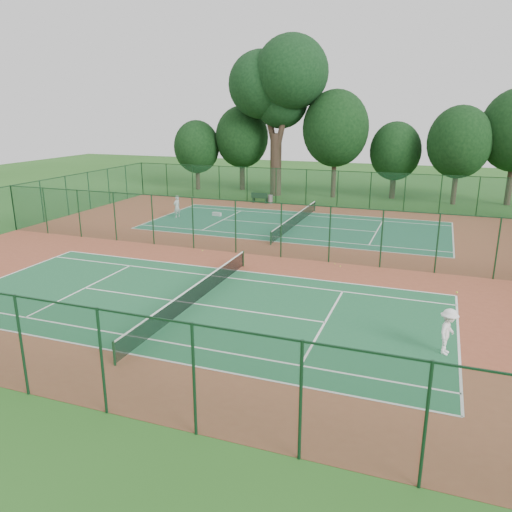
# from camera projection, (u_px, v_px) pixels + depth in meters

# --- Properties ---
(ground) EXTENTS (120.00, 120.00, 0.00)m
(ground) POSITION_uv_depth(u_px,v_px,m) (258.00, 255.00, 32.15)
(ground) COLOR #25591C
(ground) RESTS_ON ground
(red_pad) EXTENTS (40.00, 36.00, 0.01)m
(red_pad) POSITION_uv_depth(u_px,v_px,m) (258.00, 255.00, 32.15)
(red_pad) COLOR brown
(red_pad) RESTS_ON ground
(court_near) EXTENTS (23.77, 10.97, 0.01)m
(court_near) POSITION_uv_depth(u_px,v_px,m) (195.00, 304.00, 24.04)
(court_near) COLOR #1E6038
(court_near) RESTS_ON red_pad
(court_far) EXTENTS (23.77, 10.97, 0.01)m
(court_far) POSITION_uv_depth(u_px,v_px,m) (296.00, 225.00, 40.25)
(court_far) COLOR #1E6144
(court_far) RESTS_ON red_pad
(fence_north) EXTENTS (40.00, 0.09, 3.50)m
(fence_north) POSITION_uv_depth(u_px,v_px,m) (322.00, 188.00, 47.87)
(fence_north) COLOR #194B2B
(fence_north) RESTS_ON ground
(fence_south) EXTENTS (40.00, 0.09, 3.50)m
(fence_south) POSITION_uv_depth(u_px,v_px,m) (60.00, 353.00, 15.44)
(fence_south) COLOR #16442B
(fence_south) RESTS_ON ground
(fence_west) EXTENTS (0.09, 36.00, 3.50)m
(fence_west) POSITION_uv_depth(u_px,v_px,m) (13.00, 208.00, 38.25)
(fence_west) COLOR #194D2B
(fence_west) RESTS_ON ground
(fence_divider) EXTENTS (40.00, 0.09, 3.50)m
(fence_divider) POSITION_uv_depth(u_px,v_px,m) (258.00, 228.00, 31.65)
(fence_divider) COLOR #164427
(fence_divider) RESTS_ON ground
(tennis_net_near) EXTENTS (0.10, 12.90, 0.97)m
(tennis_net_near) POSITION_uv_depth(u_px,v_px,m) (194.00, 293.00, 23.89)
(tennis_net_near) COLOR #133519
(tennis_net_near) RESTS_ON ground
(tennis_net_far) EXTENTS (0.10, 12.90, 0.97)m
(tennis_net_far) POSITION_uv_depth(u_px,v_px,m) (296.00, 219.00, 40.10)
(tennis_net_far) COLOR #153C22
(tennis_net_far) RESTS_ON ground
(player_near) EXTENTS (0.96, 1.32, 1.83)m
(player_near) POSITION_uv_depth(u_px,v_px,m) (448.00, 332.00, 18.87)
(player_near) COLOR white
(player_near) RESTS_ON court_near
(player_far) EXTENTS (0.63, 0.79, 1.89)m
(player_far) POSITION_uv_depth(u_px,v_px,m) (177.00, 207.00, 43.01)
(player_far) COLOR silver
(player_far) RESTS_ON court_far
(trash_bin) EXTENTS (0.62, 0.62, 0.86)m
(trash_bin) POSITION_uv_depth(u_px,v_px,m) (270.00, 199.00, 49.55)
(trash_bin) COLOR gray
(trash_bin) RESTS_ON red_pad
(bench) EXTENTS (1.69, 0.50, 1.04)m
(bench) POSITION_uv_depth(u_px,v_px,m) (260.00, 198.00, 49.78)
(bench) COLOR black
(bench) RESTS_ON red_pad
(kit_bag) EXTENTS (0.86, 0.43, 0.31)m
(kit_bag) POSITION_uv_depth(u_px,v_px,m) (217.00, 214.00, 43.87)
(kit_bag) COLOR silver
(kit_bag) RESTS_ON red_pad
(stray_ball_a) EXTENTS (0.07, 0.07, 0.07)m
(stray_ball_a) POSITION_uv_depth(u_px,v_px,m) (340.00, 266.00, 29.70)
(stray_ball_a) COLOR #CAE936
(stray_ball_a) RESTS_ON red_pad
(stray_ball_b) EXTENTS (0.06, 0.06, 0.06)m
(stray_ball_b) POSITION_uv_depth(u_px,v_px,m) (335.00, 264.00, 30.16)
(stray_ball_b) COLOR #A8C72E
(stray_ball_b) RESTS_ON red_pad
(stray_ball_c) EXTENTS (0.07, 0.07, 0.07)m
(stray_ball_c) POSITION_uv_depth(u_px,v_px,m) (203.00, 250.00, 33.01)
(stray_ball_c) COLOR #D8F338
(stray_ball_c) RESTS_ON red_pad
(big_tree) EXTENTS (10.66, 7.80, 16.37)m
(big_tree) POSITION_uv_depth(u_px,v_px,m) (278.00, 83.00, 51.51)
(big_tree) COLOR #34261C
(big_tree) RESTS_ON ground
(evergreen_row) EXTENTS (39.00, 5.00, 12.00)m
(evergreen_row) POSITION_uv_depth(u_px,v_px,m) (339.00, 196.00, 53.83)
(evergreen_row) COLOR black
(evergreen_row) RESTS_ON ground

